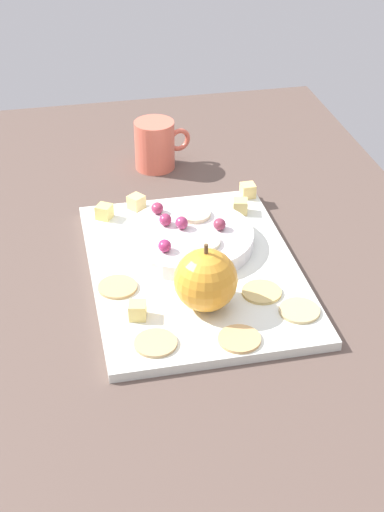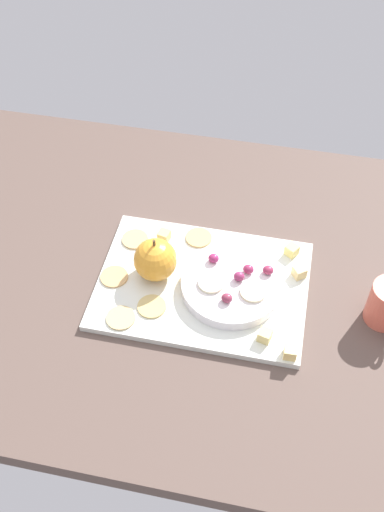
{
  "view_description": "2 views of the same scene",
  "coord_description": "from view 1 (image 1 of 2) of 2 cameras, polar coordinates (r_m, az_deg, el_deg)",
  "views": [
    {
      "loc": [
        -79.28,
        14.65,
        62.16
      ],
      "look_at": [
        0.37,
        -2.16,
        7.88
      ],
      "focal_mm": 53.79,
      "sensor_mm": 36.0,
      "label": 1
    },
    {
      "loc": [
        14.8,
        -70.28,
        91.16
      ],
      "look_at": [
        0.39,
        -0.63,
        8.77
      ],
      "focal_mm": 42.9,
      "sensor_mm": 36.0,
      "label": 2
    }
  ],
  "objects": [
    {
      "name": "table",
      "position": [
        1.01,
        -1.16,
        -3.21
      ],
      "size": [
        129.26,
        80.19,
        3.25
      ],
      "primitive_type": "cube",
      "color": "brown",
      "rests_on": "ground"
    },
    {
      "name": "platter",
      "position": [
        1.02,
        0.15,
        -1.06
      ],
      "size": [
        37.6,
        27.2,
        1.27
      ],
      "primitive_type": "cube",
      "color": "silver",
      "rests_on": "table"
    },
    {
      "name": "serving_dish",
      "position": [
        1.06,
        -0.24,
        1.31
      ],
      "size": [
        17.88,
        17.88,
        2.13
      ],
      "primitive_type": "cylinder",
      "color": "white",
      "rests_on": "platter"
    },
    {
      "name": "apple_whole",
      "position": [
        0.93,
        1.03,
        -1.8
      ],
      "size": [
        7.8,
        7.8,
        7.8
      ],
      "primitive_type": "sphere",
      "color": "orange",
      "rests_on": "platter"
    },
    {
      "name": "apple_stem",
      "position": [
        0.9,
        1.05,
        0.53
      ],
      "size": [
        0.5,
        0.5,
        1.2
      ],
      "primitive_type": "cylinder",
      "color": "brown",
      "rests_on": "apple_whole"
    },
    {
      "name": "cheese_cube_0",
      "position": [
        1.13,
        -6.54,
        3.29
      ],
      "size": [
        2.88,
        2.88,
        2.08
      ],
      "primitive_type": "cube",
      "rotation": [
        0.0,
        0.0,
        0.99
      ],
      "color": "#EAD570",
      "rests_on": "platter"
    },
    {
      "name": "cheese_cube_1",
      "position": [
        1.15,
        -4.17,
        4.02
      ],
      "size": [
        2.91,
        2.91,
        2.08
      ],
      "primitive_type": "cube",
      "rotation": [
        0.0,
        0.0,
        0.64
      ],
      "color": "#E1C278",
      "rests_on": "platter"
    },
    {
      "name": "cheese_cube_2",
      "position": [
        1.18,
        4.18,
        4.89
      ],
      "size": [
        2.14,
        2.14,
        2.08
      ],
      "primitive_type": "cube",
      "rotation": [
        0.0,
        0.0,
        0.03
      ],
      "color": "#F0CF79",
      "rests_on": "platter"
    },
    {
      "name": "cheese_cube_3",
      "position": [
        0.93,
        -4.07,
        -4.06
      ],
      "size": [
        2.47,
        2.47,
        2.08
      ],
      "primitive_type": "cube",
      "rotation": [
        0.0,
        0.0,
        1.36
      ],
      "color": "#E9CF72",
      "rests_on": "platter"
    },
    {
      "name": "cheese_cube_4",
      "position": [
        1.14,
        3.61,
        3.71
      ],
      "size": [
        2.52,
        2.52,
        2.08
      ],
      "primitive_type": "cube",
      "rotation": [
        0.0,
        0.0,
        1.33
      ],
      "color": "#E5CA76",
      "rests_on": "platter"
    },
    {
      "name": "cracker_0",
      "position": [
        0.89,
        -2.73,
        -6.48
      ],
      "size": [
        5.04,
        5.04,
        0.4
      ],
      "primitive_type": "cylinder",
      "color": "tan",
      "rests_on": "platter"
    },
    {
      "name": "cracker_1",
      "position": [
        0.95,
        7.98,
        -4.04
      ],
      "size": [
        5.04,
        5.04,
        0.4
      ],
      "primitive_type": "cylinder",
      "color": "tan",
      "rests_on": "platter"
    },
    {
      "name": "cracker_2",
      "position": [
        0.98,
        -5.57,
        -2.22
      ],
      "size": [
        5.04,
        5.04,
        0.4
      ],
      "primitive_type": "cylinder",
      "color": "tan",
      "rests_on": "platter"
    },
    {
      "name": "cracker_3",
      "position": [
        0.9,
        3.54,
        -6.18
      ],
      "size": [
        5.04,
        5.04,
        0.4
      ],
      "primitive_type": "cylinder",
      "color": "tan",
      "rests_on": "platter"
    },
    {
      "name": "cracker_4",
      "position": [
        0.97,
        5.2,
        -2.68
      ],
      "size": [
        5.04,
        5.04,
        0.4
      ],
      "primitive_type": "cylinder",
      "color": "tan",
      "rests_on": "platter"
    },
    {
      "name": "grape_0",
      "position": [
        1.05,
        2.06,
        2.38
      ],
      "size": [
        1.93,
        1.74,
        1.6
      ],
      "primitive_type": "ellipsoid",
      "color": "#842F46",
      "rests_on": "serving_dish"
    },
    {
      "name": "grape_1",
      "position": [
        1.06,
        -1.99,
        2.72
      ],
      "size": [
        1.93,
        1.74,
        1.65
      ],
      "primitive_type": "ellipsoid",
      "color": "#952A51",
      "rests_on": "serving_dish"
    },
    {
      "name": "grape_2",
      "position": [
        1.09,
        -2.5,
        3.59
      ],
      "size": [
        1.93,
        1.74,
        1.56
      ],
      "primitive_type": "ellipsoid",
      "color": "#992D4D",
      "rests_on": "serving_dish"
    },
    {
      "name": "grape_3",
      "position": [
        1.01,
        -2.04,
        0.76
      ],
      "size": [
        1.93,
        1.74,
        1.62
      ],
      "primitive_type": "ellipsoid",
      "color": "#962759",
      "rests_on": "serving_dish"
    },
    {
      "name": "grape_4",
      "position": [
        1.05,
        -0.77,
        2.49
      ],
      "size": [
        1.93,
        1.74,
        1.75
      ],
      "primitive_type": "ellipsoid",
      "color": "#922D58",
      "rests_on": "serving_dish"
    },
    {
      "name": "apple_slice_0",
      "position": [
        1.09,
        0.18,
        3.13
      ],
      "size": [
        4.57,
        4.57,
        0.6
      ],
      "primitive_type": "cylinder",
      "color": "beige",
      "rests_on": "serving_dish"
    },
    {
      "name": "apple_slice_1",
      "position": [
        1.02,
        0.83,
        1.01
      ],
      "size": [
        4.57,
        4.57,
        0.6
      ],
      "primitive_type": "cylinder",
      "color": "beige",
      "rests_on": "serving_dish"
    },
    {
      "name": "cup",
      "position": [
        1.28,
        -2.73,
        8.26
      ],
      "size": [
        6.59,
        9.68,
        8.13
      ],
      "color": "#E36651",
      "rests_on": "table"
    }
  ]
}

